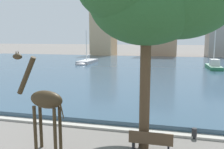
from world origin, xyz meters
TOP-DOWN VIEW (x-y plane):
  - harbor_water at (0.00, 29.91)m, footprint 83.11×43.93m
  - quay_edge_coping at (0.00, 7.70)m, footprint 83.11×0.50m
  - giraffe_statue at (-2.13, 4.80)m, footprint 2.41×0.76m
  - sailboat_grey at (-10.86, 33.85)m, footprint 2.10×6.58m
  - sailboat_green at (8.85, 32.04)m, footprint 1.65×5.98m
  - mooring_bollard at (4.08, 7.55)m, footprint 0.24×0.24m
  - park_bench at (2.19, 5.67)m, footprint 1.80×0.44m
  - townhouse_narrow_midrow at (-13.56, 54.51)m, footprint 5.40×7.30m
  - townhouse_corner_house at (0.22, 55.45)m, footprint 8.31×5.34m
  - townhouse_wide_warehouse at (14.41, 57.81)m, footprint 6.17×7.36m

SIDE VIEW (x-z plane):
  - quay_edge_coping at x=0.00m, z-range 0.00..0.12m
  - harbor_water at x=0.00m, z-range 0.00..0.36m
  - mooring_bollard at x=4.08m, z-range 0.00..0.50m
  - sailboat_grey at x=-10.86m, z-range -2.49..3.39m
  - park_bench at x=2.19m, z-range 0.03..0.95m
  - sailboat_green at x=8.85m, z-range -3.89..5.11m
  - giraffe_statue at x=-2.13m, z-range 0.04..4.25m
  - townhouse_wide_warehouse at x=14.41m, z-range 0.01..10.29m
  - townhouse_narrow_midrow at x=-13.56m, z-range 0.02..12.02m
  - townhouse_corner_house at x=0.22m, z-range 0.02..13.49m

